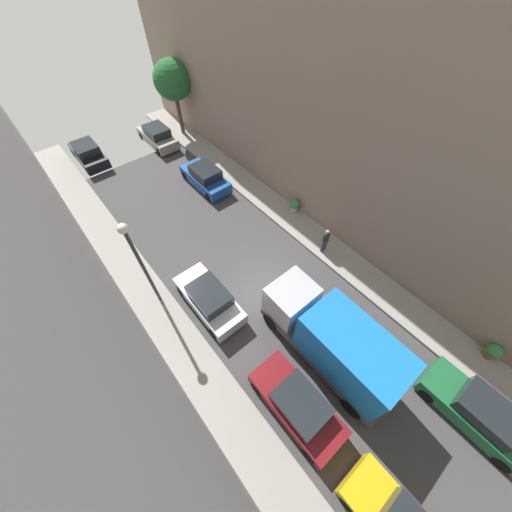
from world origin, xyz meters
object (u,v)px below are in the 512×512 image
at_px(pedestrian, 325,240).
at_px(street_tree_1, 173,80).
at_px(potted_plant_3, 294,205).
at_px(lamp_post, 138,257).
at_px(parked_car_left_2, 297,404).
at_px(parked_car_left_4, 88,154).
at_px(parked_car_right_1, 478,412).
at_px(parked_car_right_3, 158,136).
at_px(parked_car_right_2, 205,177).
at_px(delivery_truck, 333,341).
at_px(parked_car_left_3, 209,299).
at_px(potted_plant_2, 493,351).

relative_size(pedestrian, street_tree_1, 0.30).
xyz_separation_m(potted_plant_3, lamp_post, (-10.20, -0.30, 3.18)).
height_order(parked_car_left_2, street_tree_1, street_tree_1).
distance_m(parked_car_left_4, parked_car_right_1, 28.59).
relative_size(parked_car_left_4, parked_car_right_3, 1.00).
bearing_deg(parked_car_right_2, delivery_truck, -100.83).
bearing_deg(parked_car_left_3, street_tree_1, 63.54).
bearing_deg(parked_car_left_3, potted_plant_2, -51.33).
height_order(street_tree_1, potted_plant_3, street_tree_1).
bearing_deg(parked_car_right_3, parked_car_left_2, -103.80).
distance_m(parked_car_left_4, street_tree_1, 8.72).
bearing_deg(parked_car_right_1, parked_car_left_3, 115.66).
height_order(parked_car_right_3, street_tree_1, street_tree_1).
bearing_deg(street_tree_1, parked_car_right_2, -108.45).
relative_size(parked_car_left_4, lamp_post, 0.73).
bearing_deg(parked_car_right_2, parked_car_left_3, -122.59).
height_order(pedestrian, potted_plant_3, pedestrian).
xyz_separation_m(parked_car_left_3, parked_car_right_3, (5.40, 15.61, 0.00)).
bearing_deg(parked_car_left_2, parked_car_left_3, 90.00).
relative_size(parked_car_right_1, parked_car_right_2, 1.00).
bearing_deg(delivery_truck, parked_car_right_2, 79.17).
xyz_separation_m(parked_car_left_2, lamp_post, (-1.90, 8.35, 3.17)).
height_order(pedestrian, potted_plant_2, pedestrian).
bearing_deg(parked_car_right_3, parked_car_left_3, -109.08).
height_order(parked_car_right_1, street_tree_1, street_tree_1).
height_order(parked_car_left_3, potted_plant_2, parked_car_left_3).
bearing_deg(delivery_truck, parked_car_right_3, 82.77).
bearing_deg(parked_car_left_4, parked_car_left_3, -90.00).
distance_m(parked_car_right_3, pedestrian, 17.00).
height_order(parked_car_right_3, potted_plant_2, parked_car_right_3).
xyz_separation_m(parked_car_left_2, parked_car_right_2, (5.40, 14.82, 0.00)).
relative_size(delivery_truck, potted_plant_2, 7.17).
xyz_separation_m(parked_car_left_2, delivery_truck, (2.70, 0.71, 1.07)).
bearing_deg(parked_car_right_2, lamp_post, -138.43).
relative_size(parked_car_right_2, potted_plant_2, 4.56).
height_order(potted_plant_2, lamp_post, lamp_post).
distance_m(pedestrian, street_tree_1, 17.34).
distance_m(parked_car_left_4, parked_car_right_2, 9.98).
xyz_separation_m(parked_car_left_2, potted_plant_3, (8.30, 8.64, -0.00)).
bearing_deg(parked_car_right_2, parked_car_right_3, 90.00).
bearing_deg(pedestrian, parked_car_left_2, -145.08).
distance_m(parked_car_left_4, delivery_truck, 22.69).
distance_m(delivery_truck, lamp_post, 9.16).
relative_size(parked_car_left_2, parked_car_left_4, 1.00).
bearing_deg(delivery_truck, street_tree_1, 76.52).
distance_m(parked_car_right_1, parked_car_right_2, 19.69).
height_order(parked_car_left_4, potted_plant_3, parked_car_left_4).
relative_size(parked_car_left_2, parked_car_right_3, 1.00).
relative_size(parked_car_right_1, potted_plant_2, 4.56).
bearing_deg(parked_car_right_1, parked_car_right_2, 90.00).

